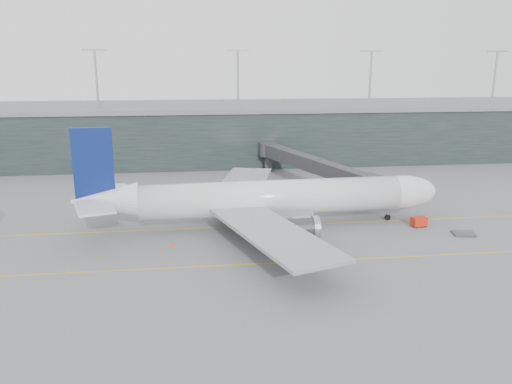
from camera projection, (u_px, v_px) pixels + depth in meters
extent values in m
plane|color=slate|center=(235.00, 219.00, 85.82)|extent=(320.00, 320.00, 0.00)
cube|color=gold|center=(237.00, 227.00, 81.97)|extent=(160.00, 0.25, 0.02)
cube|color=gold|center=(247.00, 264.00, 66.60)|extent=(160.00, 0.25, 0.02)
cube|color=gold|center=(250.00, 190.00, 105.63)|extent=(0.25, 60.00, 0.02)
cube|color=black|center=(217.00, 133.00, 139.80)|extent=(240.00, 35.00, 14.00)
cube|color=slate|center=(217.00, 106.00, 137.90)|extent=(240.00, 36.00, 1.20)
cylinder|color=#9E9EA3|center=(97.00, 80.00, 122.86)|extent=(0.60, 0.60, 14.00)
cylinder|color=#9E9EA3|center=(238.00, 80.00, 127.04)|extent=(0.60, 0.60, 14.00)
cylinder|color=#9E9EA3|center=(370.00, 79.00, 131.21)|extent=(0.60, 0.60, 14.00)
cylinder|color=#9E9EA3|center=(494.00, 79.00, 135.38)|extent=(0.60, 0.60, 14.00)
cylinder|color=silver|center=(272.00, 198.00, 81.12)|extent=(42.45, 7.24, 5.70)
ellipsoid|color=silver|center=(402.00, 192.00, 84.59)|extent=(12.17, 6.13, 5.70)
cone|color=silver|center=(105.00, 201.00, 76.92)|extent=(10.30, 5.84, 5.47)
cube|color=gray|center=(266.00, 211.00, 81.53)|extent=(14.86, 5.13, 1.84)
cube|color=black|center=(422.00, 186.00, 84.90)|extent=(2.12, 2.83, 0.74)
cube|color=gray|center=(272.00, 232.00, 67.31)|extent=(16.14, 27.90, 0.51)
cylinder|color=#333438|center=(295.00, 228.00, 73.68)|extent=(6.55, 3.45, 3.22)
cube|color=gray|center=(243.00, 184.00, 94.54)|extent=(14.43, 27.86, 0.51)
cylinder|color=#333438|center=(273.00, 198.00, 90.37)|extent=(6.55, 3.45, 3.22)
cube|color=navy|center=(93.00, 164.00, 75.26)|extent=(5.99, 0.68, 11.03)
cube|color=silver|center=(94.00, 207.00, 71.83)|extent=(7.26, 9.39, 0.32)
cube|color=silver|center=(103.00, 190.00, 81.49)|extent=(6.77, 9.19, 0.32)
cylinder|color=black|center=(388.00, 217.00, 85.33)|extent=(1.02, 0.40, 1.01)
cylinder|color=#9E9EA3|center=(388.00, 213.00, 85.16)|extent=(0.28, 0.28, 2.39)
cylinder|color=black|center=(254.00, 232.00, 77.40)|extent=(1.21, 0.50, 1.19)
cylinder|color=black|center=(246.00, 216.00, 85.84)|extent=(1.21, 0.50, 1.19)
cube|color=#2F2F34|center=(368.00, 183.00, 88.32)|extent=(4.57, 4.85, 3.08)
cube|color=#2F2F34|center=(339.00, 173.00, 96.30)|extent=(7.05, 14.42, 2.75)
cube|color=#2F2F34|center=(301.00, 161.00, 108.81)|extent=(7.31, 14.51, 2.86)
cube|color=#2F2F34|center=(272.00, 151.00, 121.32)|extent=(7.57, 14.60, 2.97)
cylinder|color=#9E9EA3|center=(336.00, 189.00, 97.83)|extent=(0.55, 0.55, 4.17)
cube|color=#333438|center=(335.00, 198.00, 98.25)|extent=(2.60, 2.25, 0.77)
cylinder|color=#2F2F34|center=(315.00, 147.00, 126.21)|extent=(4.39, 4.39, 3.30)
cylinder|color=#2F2F34|center=(315.00, 161.00, 127.08)|extent=(1.98, 1.98, 3.95)
cube|color=red|center=(419.00, 221.00, 81.79)|extent=(2.57, 1.85, 1.40)
cylinder|color=black|center=(416.00, 227.00, 81.24)|extent=(0.45, 0.23, 0.43)
cylinder|color=black|center=(425.00, 226.00, 81.70)|extent=(0.45, 0.23, 0.43)
cylinder|color=black|center=(412.00, 225.00, 82.24)|extent=(0.45, 0.23, 0.43)
cylinder|color=black|center=(421.00, 224.00, 82.70)|extent=(0.45, 0.23, 0.43)
cube|color=#3A3B40|center=(464.00, 234.00, 78.12)|extent=(3.63, 3.13, 0.32)
cube|color=#333438|center=(206.00, 204.00, 94.50)|extent=(2.10, 1.74, 0.20)
cube|color=silver|center=(206.00, 200.00, 94.27)|extent=(1.70, 1.61, 1.48)
cube|color=#254394|center=(206.00, 196.00, 94.08)|extent=(1.75, 1.66, 0.08)
cube|color=#333438|center=(217.00, 202.00, 96.39)|extent=(1.87, 1.51, 0.18)
cube|color=silver|center=(217.00, 197.00, 96.18)|extent=(1.50, 1.41, 1.37)
cube|color=#254394|center=(217.00, 194.00, 96.01)|extent=(1.55, 1.46, 0.07)
cube|color=#333438|center=(236.00, 204.00, 94.94)|extent=(2.07, 1.73, 0.19)
cube|color=#B8BBC5|center=(236.00, 199.00, 94.72)|extent=(1.67, 1.59, 1.43)
cube|color=#254394|center=(236.00, 196.00, 94.53)|extent=(1.73, 1.64, 0.08)
cone|color=#D83D0C|center=(427.00, 223.00, 82.86)|extent=(0.45, 0.45, 0.72)
cone|color=#FE570E|center=(311.00, 258.00, 67.90)|extent=(0.41, 0.41, 0.65)
cone|color=orange|center=(275.00, 198.00, 97.96)|extent=(0.40, 0.40, 0.63)
cone|color=#F9440D|center=(173.00, 244.00, 73.00)|extent=(0.46, 0.46, 0.73)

